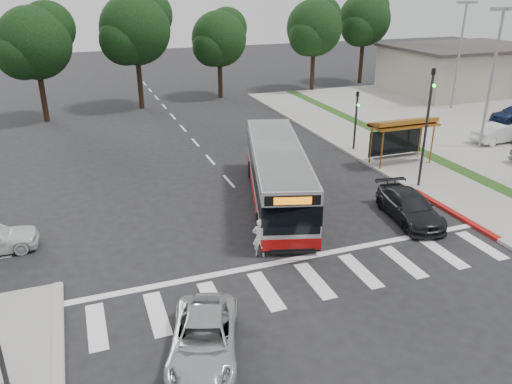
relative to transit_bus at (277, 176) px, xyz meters
name	(u,v)px	position (x,y,z in m)	size (l,w,h in m)	color
ground	(267,225)	(-1.46, -2.33, -1.46)	(140.00, 140.00, 0.00)	black
sidewalk_east	(375,150)	(9.54, 5.67, -1.40)	(4.00, 40.00, 0.12)	gray
curb_east	(349,153)	(7.54, 5.67, -1.38)	(0.30, 40.00, 0.15)	#9E9991
curb_east_red	(453,213)	(7.54, -4.33, -1.38)	(0.32, 6.00, 0.15)	maroon
parking_lot	(492,126)	(21.54, 7.67, -1.41)	(18.00, 36.00, 0.10)	gray
commercial_building	(462,71)	(28.54, 19.67, 0.74)	(14.00, 10.00, 4.40)	#A19587
building_roof_cap	(465,47)	(28.54, 19.67, 3.09)	(14.60, 10.60, 0.30)	#383330
crosswalk_ladder	(315,280)	(-1.46, -7.33, -1.45)	(18.00, 2.60, 0.01)	silver
bus_shelter	(402,128)	(9.34, 2.78, 0.89)	(4.20, 1.60, 2.86)	#8C5317
traffic_signal_ne_tall	(427,119)	(8.14, -0.83, 2.42)	(0.18, 0.37, 6.50)	black
traffic_signal_ne_short	(356,115)	(8.14, 6.17, 1.02)	(0.18, 0.37, 4.00)	black
lot_light_front	(495,60)	(16.54, 3.67, 4.45)	(1.90, 0.35, 9.01)	gray
lot_light_mid	(461,41)	(22.54, 13.67, 4.45)	(1.90, 0.35, 9.01)	gray
tree_ne_a	(315,27)	(14.61, 25.74, 4.93)	(6.16, 5.74, 9.30)	black
tree_ne_b	(365,19)	(21.61, 27.74, 5.46)	(6.16, 5.74, 10.02)	black
tree_north_a	(136,28)	(-3.38, 23.74, 5.46)	(6.60, 6.15, 10.17)	black
tree_north_b	(220,38)	(4.61, 25.73, 4.20)	(5.72, 5.33, 8.43)	black
tree_north_c	(35,42)	(-11.39, 21.74, 4.83)	(6.16, 5.74, 9.30)	black
transit_bus	(277,176)	(0.00, 0.00, 0.00)	(2.45, 11.29, 2.92)	#B0B3B5
pedestrian	(260,238)	(-2.78, -4.87, -0.61)	(0.62, 0.41, 1.70)	silver
dark_sedan	(410,207)	(5.12, -4.08, -0.79)	(1.87, 4.59, 1.33)	black
silver_suv_south	(204,339)	(-6.46, -9.89, -0.86)	(2.00, 4.33, 1.20)	#B5B7BA
parked_car_1	(499,133)	(18.54, 4.10, -0.69)	(1.41, 4.05, 1.33)	silver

